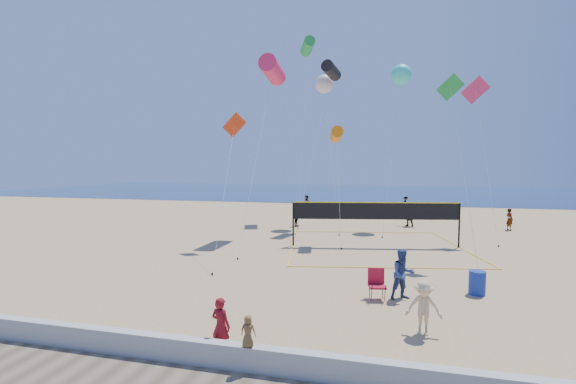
% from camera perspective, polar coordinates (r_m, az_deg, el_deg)
% --- Properties ---
extents(ground, '(120.00, 120.00, 0.00)m').
position_cam_1_polar(ground, '(12.41, 3.94, -18.92)').
color(ground, tan).
rests_on(ground, ground).
extents(ocean, '(140.00, 50.00, 0.03)m').
position_cam_1_polar(ocean, '(73.46, 12.31, 0.03)').
color(ocean, navy).
rests_on(ocean, ground).
extents(seawall, '(32.00, 0.30, 0.60)m').
position_cam_1_polar(seawall, '(9.62, 0.57, -24.04)').
color(seawall, '#ADADA8').
rests_on(seawall, ground).
extents(woman, '(0.61, 0.47, 1.49)m').
position_cam_1_polar(woman, '(10.48, -9.93, -18.99)').
color(woman, maroon).
rests_on(woman, ground).
extents(toddler, '(0.37, 0.25, 0.74)m').
position_cam_1_polar(toddler, '(9.54, -5.94, -19.84)').
color(toddler, brown).
rests_on(toddler, seawall).
extents(bystander_a, '(1.09, 1.00, 1.82)m').
position_cam_1_polar(bystander_a, '(14.77, 16.66, -11.58)').
color(bystander_a, navy).
rests_on(bystander_a, ground).
extents(bystander_b, '(1.04, 0.64, 1.56)m').
position_cam_1_polar(bystander_b, '(12.07, 19.47, -15.83)').
color(bystander_b, '#D5BA8E').
rests_on(bystander_b, ground).
extents(far_person_0, '(0.69, 0.99, 1.56)m').
position_cam_1_polar(far_person_0, '(30.59, 1.23, -3.70)').
color(far_person_0, gray).
rests_on(far_person_0, ground).
extents(far_person_1, '(1.75, 1.48, 1.89)m').
position_cam_1_polar(far_person_1, '(32.17, 17.57, -3.21)').
color(far_person_1, gray).
rests_on(far_person_1, ground).
extents(far_person_2, '(0.60, 0.70, 1.62)m').
position_cam_1_polar(far_person_2, '(33.38, 29.98, -3.53)').
color(far_person_2, gray).
rests_on(far_person_2, ground).
extents(far_person_3, '(1.07, 0.97, 1.78)m').
position_cam_1_polar(far_person_3, '(39.72, 2.82, -1.80)').
color(far_person_3, gray).
rests_on(far_person_3, ground).
extents(far_person_4, '(0.71, 1.03, 1.45)m').
position_cam_1_polar(far_person_4, '(44.38, 17.05, -1.58)').
color(far_person_4, gray).
rests_on(far_person_4, ground).
extents(camp_chair, '(0.69, 0.81, 1.22)m').
position_cam_1_polar(camp_chair, '(14.64, 13.00, -12.84)').
color(camp_chair, '#A6132A').
rests_on(camp_chair, ground).
extents(trash_barrel, '(0.77, 0.77, 0.89)m').
position_cam_1_polar(trash_barrel, '(16.40, 26.22, -11.97)').
color(trash_barrel, navy).
rests_on(trash_barrel, ground).
extents(volleyball_net, '(11.66, 11.54, 2.67)m').
position_cam_1_polar(volleyball_net, '(23.50, 12.82, -3.45)').
color(volleyball_net, black).
rests_on(volleyball_net, ground).
extents(kite_0, '(1.29, 8.98, 12.16)m').
position_cam_1_polar(kite_0, '(27.61, -2.31, 17.58)').
color(kite_0, '#DB2556').
rests_on(kite_0, ground).
extents(kite_1, '(2.08, 8.21, 12.77)m').
position_cam_1_polar(kite_1, '(31.23, 6.43, 17.42)').
color(kite_1, black).
rests_on(kite_1, ground).
extents(kite_2, '(1.14, 3.04, 7.24)m').
position_cam_1_polar(kite_2, '(24.31, 7.20, 8.44)').
color(kite_2, orange).
rests_on(kite_2, ground).
extents(kite_3, '(2.18, 6.41, 8.00)m').
position_cam_1_polar(kite_3, '(22.97, -8.10, 8.77)').
color(kite_3, red).
rests_on(kite_3, ground).
extents(kite_4, '(1.62, 3.33, 9.43)m').
position_cam_1_polar(kite_4, '(21.25, 23.15, 12.47)').
color(kite_4, green).
rests_on(kite_4, ground).
extents(kite_5, '(2.03, 2.42, 10.58)m').
position_cam_1_polar(kite_5, '(28.07, 26.14, 12.54)').
color(kite_5, '#D83060').
rests_on(kite_5, ground).
extents(kite_6, '(2.91, 6.31, 12.26)m').
position_cam_1_polar(kite_6, '(32.79, 5.39, 15.63)').
color(kite_6, silver).
rests_on(kite_6, ground).
extents(kite_7, '(2.21, 6.74, 12.78)m').
position_cam_1_polar(kite_7, '(32.84, 16.43, 16.35)').
color(kite_7, '#38DDCE').
rests_on(kite_7, ground).
extents(kite_8, '(1.76, 7.43, 16.20)m').
position_cam_1_polar(kite_8, '(36.97, 2.93, 20.75)').
color(kite_8, green).
rests_on(kite_8, ground).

